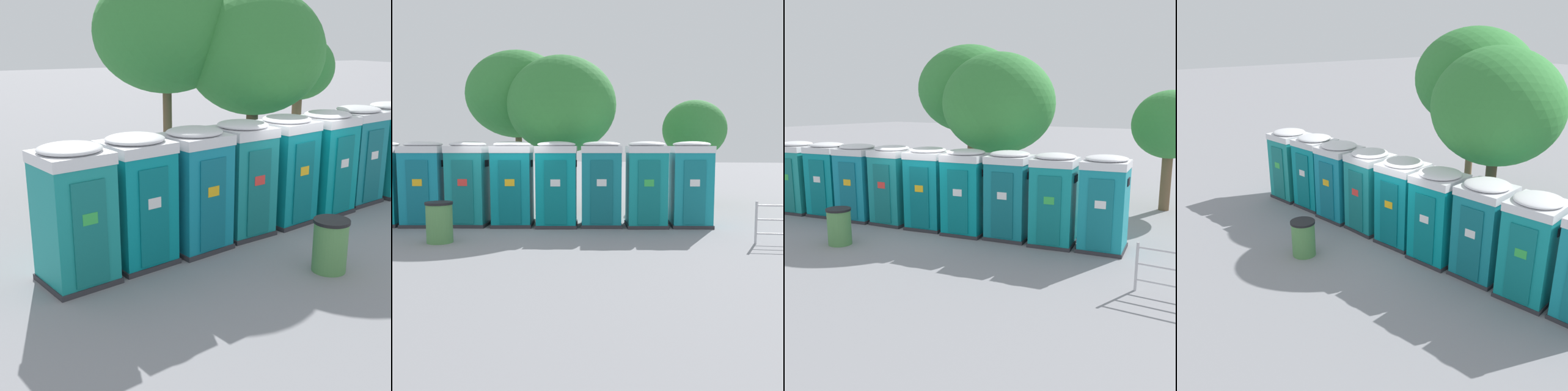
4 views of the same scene
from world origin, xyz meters
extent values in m
plane|color=gray|center=(0.00, 0.00, 0.00)|extent=(120.00, 120.00, 0.00)
cube|color=#2D2D33|center=(-5.25, -0.98, 0.05)|extent=(1.42, 1.41, 0.10)
cube|color=teal|center=(-5.25, -0.98, 1.15)|extent=(1.35, 1.34, 2.10)
cube|color=#126E6C|center=(-5.14, -1.55, 1.07)|extent=(0.63, 0.15, 1.85)
cube|color=green|center=(-5.14, -1.57, 1.35)|extent=(0.28, 0.06, 0.20)
cube|color=black|center=(-4.68, -0.87, 1.89)|extent=(0.09, 0.36, 0.20)
cube|color=white|center=(-5.25, -0.98, 2.30)|extent=(1.39, 1.38, 0.20)
ellipsoid|color=white|center=(-5.25, -0.98, 2.45)|extent=(1.32, 1.31, 0.18)
cube|color=#2D2D33|center=(-3.95, -0.67, 0.05)|extent=(1.42, 1.41, 0.10)
cube|color=#088892|center=(-3.95, -0.67, 1.15)|extent=(1.35, 1.34, 2.10)
cube|color=#076A72|center=(-3.84, -1.25, 1.07)|extent=(0.63, 0.15, 1.85)
cube|color=white|center=(-3.83, -1.26, 1.35)|extent=(0.28, 0.06, 0.20)
cube|color=black|center=(-3.37, -0.56, 1.89)|extent=(0.09, 0.36, 0.20)
cube|color=white|center=(-3.95, -0.67, 2.30)|extent=(1.39, 1.38, 0.20)
ellipsoid|color=white|center=(-3.95, -0.67, 2.45)|extent=(1.32, 1.31, 0.18)
cube|color=#2D2D33|center=(-2.62, -0.52, 0.05)|extent=(1.43, 1.41, 0.10)
cube|color=teal|center=(-2.62, -0.52, 1.15)|extent=(1.36, 1.34, 2.10)
cube|color=#0D657A|center=(-2.51, -1.09, 1.07)|extent=(0.64, 0.15, 1.85)
cube|color=yellow|center=(-2.51, -1.11, 1.35)|extent=(0.28, 0.06, 0.20)
cube|color=black|center=(-2.04, -0.40, 1.89)|extent=(0.09, 0.36, 0.20)
cube|color=white|center=(-2.62, -0.52, 2.30)|extent=(1.40, 1.38, 0.20)
ellipsoid|color=white|center=(-2.62, -0.52, 2.45)|extent=(1.34, 1.32, 0.18)
cube|color=#2D2D33|center=(-1.31, -0.24, 0.05)|extent=(1.31, 1.34, 0.10)
cube|color=teal|center=(-1.31, -0.24, 1.15)|extent=(1.25, 1.28, 2.10)
cube|color=#10696B|center=(-1.24, -0.82, 1.07)|extent=(0.61, 0.11, 1.85)
cube|color=red|center=(-1.23, -0.84, 1.35)|extent=(0.28, 0.04, 0.20)
cube|color=black|center=(-0.75, -0.17, 1.89)|extent=(0.07, 0.36, 0.20)
cube|color=white|center=(-1.31, -0.24, 2.30)|extent=(1.29, 1.31, 0.20)
ellipsoid|color=white|center=(-1.31, -0.24, 2.45)|extent=(1.22, 1.25, 0.18)
cube|color=#2D2D33|center=(0.01, -0.04, 0.05)|extent=(1.41, 1.41, 0.10)
cube|color=#0A8490|center=(0.01, -0.04, 1.15)|extent=(1.34, 1.34, 2.10)
cube|color=#086770|center=(0.12, -0.61, 1.07)|extent=(0.62, 0.15, 1.85)
cube|color=yellow|center=(0.13, -0.63, 1.35)|extent=(0.28, 0.06, 0.20)
cube|color=black|center=(0.57, 0.08, 1.89)|extent=(0.10, 0.36, 0.20)
cube|color=white|center=(0.01, -0.04, 2.30)|extent=(1.38, 1.38, 0.20)
ellipsoid|color=white|center=(0.01, -0.04, 2.45)|extent=(1.31, 1.32, 0.18)
cube|color=#2D2D33|center=(1.34, 0.11, 0.05)|extent=(1.42, 1.40, 0.10)
cube|color=#078D95|center=(1.34, 0.11, 1.15)|extent=(1.35, 1.33, 2.10)
cube|color=#076E74|center=(1.44, -0.46, 1.07)|extent=(0.63, 0.15, 1.85)
cube|color=white|center=(1.45, -0.48, 1.35)|extent=(0.28, 0.06, 0.20)
cube|color=black|center=(1.92, 0.22, 1.89)|extent=(0.09, 0.36, 0.20)
cube|color=white|center=(1.34, 0.11, 2.30)|extent=(1.39, 1.37, 0.20)
ellipsoid|color=white|center=(1.34, 0.11, 2.45)|extent=(1.32, 1.31, 0.18)
cube|color=#2D2D33|center=(2.64, 0.43, 0.05)|extent=(1.39, 1.38, 0.10)
cube|color=#117C8A|center=(2.64, 0.43, 1.15)|extent=(1.32, 1.32, 2.10)
cube|color=#0D616B|center=(2.74, -0.15, 1.07)|extent=(0.63, 0.14, 1.85)
cube|color=white|center=(2.74, -0.16, 1.35)|extent=(0.28, 0.06, 0.20)
cube|color=black|center=(3.21, 0.53, 1.89)|extent=(0.08, 0.36, 0.20)
cube|color=white|center=(2.64, 0.43, 2.30)|extent=(1.36, 1.36, 0.20)
ellipsoid|color=white|center=(2.64, 0.43, 2.45)|extent=(1.30, 1.29, 0.18)
cube|color=#2D2D33|center=(3.97, 0.58, 0.05)|extent=(1.40, 1.41, 0.10)
cube|color=teal|center=(3.97, 0.58, 1.15)|extent=(1.33, 1.34, 2.10)
cube|color=white|center=(3.97, 0.58, 2.30)|extent=(1.37, 1.38, 0.20)
cylinder|color=#4C3826|center=(0.87, 2.66, 1.46)|extent=(0.33, 0.33, 2.91)
ellipsoid|color=#337F38|center=(0.87, 2.66, 3.84)|extent=(3.81, 3.81, 3.36)
cylinder|color=brown|center=(5.56, 6.63, 1.22)|extent=(0.37, 0.37, 2.44)
ellipsoid|color=#337F38|center=(5.56, 6.63, 3.11)|extent=(2.66, 2.66, 2.41)
cylinder|color=brown|center=(-1.16, 3.88, 1.73)|extent=(0.25, 0.25, 3.46)
ellipsoid|color=#337F38|center=(-1.16, 3.88, 4.36)|extent=(3.96, 3.96, 3.27)
cylinder|color=#518C4C|center=(-0.93, -2.75, 0.48)|extent=(0.64, 0.64, 0.96)
cylinder|color=black|center=(-0.93, -2.75, 0.99)|extent=(0.68, 0.68, 0.06)
camera|label=1|loc=(-7.60, -9.95, 4.32)|focal=50.00mm
camera|label=2|loc=(4.80, -13.09, 2.37)|focal=42.00mm
camera|label=3|loc=(9.13, -10.69, 3.86)|focal=42.00mm
camera|label=4|loc=(9.45, -7.79, 6.06)|focal=42.00mm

